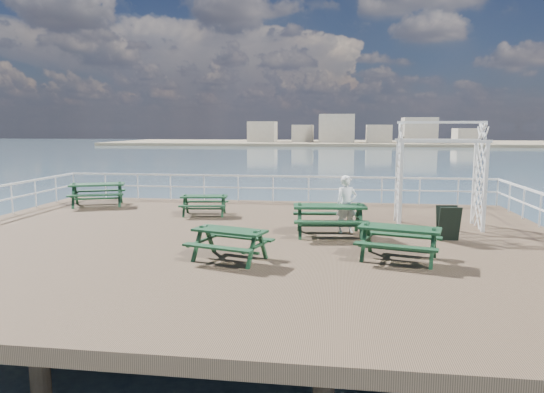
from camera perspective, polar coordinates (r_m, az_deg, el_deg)
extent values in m
cube|color=brown|center=(13.57, -3.77, -5.53)|extent=(18.00, 14.00, 0.30)
plane|color=#3C5466|center=(53.22, 4.91, 2.66)|extent=(300.00, 300.00, 0.00)
cube|color=tan|center=(148.50, 12.65, 6.14)|extent=(160.00, 40.00, 0.80)
cube|color=beige|center=(146.68, -1.08, 7.64)|extent=(8.00, 8.00, 6.00)
cube|color=beige|center=(145.31, 3.64, 7.43)|extent=(6.00, 8.00, 5.00)
cube|color=beige|center=(144.91, 7.63, 7.96)|extent=(10.00, 8.00, 8.00)
cube|color=beige|center=(145.37, 12.39, 7.25)|extent=(7.00, 8.00, 5.00)
cube|color=beige|center=(146.62, 16.73, 7.50)|extent=(9.00, 8.00, 7.00)
cube|color=beige|center=(149.17, 21.67, 6.70)|extent=(6.00, 8.00, 4.00)
cylinder|color=brown|center=(21.49, -20.68, -4.22)|extent=(0.36, 0.36, 2.10)
cylinder|color=brown|center=(19.54, 22.02, -5.49)|extent=(0.36, 0.36, 2.10)
cube|color=white|center=(20.04, 0.13, 2.40)|extent=(17.70, 0.07, 0.07)
cube|color=white|center=(20.10, 0.13, 0.98)|extent=(17.70, 0.05, 0.05)
cylinder|color=white|center=(23.01, -22.28, 1.28)|extent=(0.05, 0.05, 1.10)
cube|color=#13361E|center=(20.16, -19.89, 1.33)|extent=(2.18, 1.47, 0.07)
cube|color=#13361E|center=(20.86, -19.64, 0.65)|extent=(2.00, 1.00, 0.06)
cube|color=#13361E|center=(19.53, -20.06, 0.15)|extent=(2.00, 1.00, 0.06)
cube|color=#13361E|center=(20.31, -22.21, 0.27)|extent=(0.67, 1.56, 0.07)
cube|color=#13361E|center=(20.12, -17.44, 0.43)|extent=(0.67, 1.56, 0.07)
cube|color=#13361E|center=(20.65, -22.06, 0.24)|extent=(0.29, 0.58, 0.99)
cube|color=#13361E|center=(19.99, -22.35, -0.02)|extent=(0.29, 0.58, 0.99)
cube|color=#13361E|center=(20.46, -17.37, 0.39)|extent=(0.29, 0.58, 0.99)
cube|color=#13361E|center=(19.79, -17.50, 0.14)|extent=(0.29, 0.58, 0.99)
cube|color=#13361E|center=(20.22, -19.81, -0.22)|extent=(1.72, 0.74, 0.07)
cube|color=#13361E|center=(17.10, -7.99, 0.01)|extent=(1.67, 0.83, 0.05)
cube|color=#13361E|center=(17.66, -7.73, -0.58)|extent=(1.61, 0.44, 0.04)
cube|color=#13361E|center=(16.62, -8.22, -1.13)|extent=(1.61, 0.44, 0.04)
cube|color=#13361E|center=(17.25, -10.16, -0.90)|extent=(0.25, 1.29, 0.05)
cube|color=#13361E|center=(17.07, -5.75, -0.91)|extent=(0.25, 1.29, 0.05)
cube|color=#13361E|center=(17.52, -10.00, -0.91)|extent=(0.13, 0.46, 0.78)
cube|color=#13361E|center=(17.00, -10.31, -1.19)|extent=(0.13, 0.46, 0.78)
cube|color=#13361E|center=(17.33, -5.66, -0.92)|extent=(0.13, 0.46, 0.78)
cube|color=#13361E|center=(16.81, -5.84, -1.20)|extent=(0.13, 0.46, 0.78)
cube|color=#13361E|center=(17.17, -7.96, -1.43)|extent=(1.42, 0.26, 0.05)
cube|color=#13361E|center=(13.82, 6.78, -1.16)|extent=(2.10, 1.00, 0.07)
cube|color=#13361E|center=(14.54, 6.53, -2.00)|extent=(2.05, 0.50, 0.06)
cube|color=#13361E|center=(13.22, 7.02, -3.03)|extent=(2.05, 0.50, 0.06)
cube|color=#13361E|center=(13.84, 3.26, -2.57)|extent=(0.26, 1.63, 0.07)
cube|color=#13361E|center=(13.99, 10.21, -2.58)|extent=(0.26, 1.63, 0.07)
cube|color=#13361E|center=(14.18, 3.23, -2.54)|extent=(0.15, 0.59, 0.99)
cube|color=#13361E|center=(13.51, 3.30, -3.08)|extent=(0.15, 0.59, 0.99)
cube|color=#13361E|center=(14.32, 10.01, -2.55)|extent=(0.15, 0.59, 0.99)
cube|color=#13361E|center=(13.67, 10.42, -3.07)|extent=(0.15, 0.59, 0.99)
cube|color=#13361E|center=(13.92, 6.74, -3.40)|extent=(1.80, 0.28, 0.07)
cube|color=#13361E|center=(11.22, -5.02, -4.02)|extent=(1.81, 1.12, 0.06)
cube|color=#13361E|center=(11.76, -3.64, -4.80)|extent=(1.69, 0.71, 0.05)
cube|color=#13361E|center=(10.80, -6.48, -6.00)|extent=(1.69, 0.71, 0.05)
cube|color=#13361E|center=(11.64, -8.04, -5.10)|extent=(0.46, 1.33, 0.06)
cube|color=#13361E|center=(10.96, -1.76, -5.85)|extent=(0.46, 1.33, 0.06)
cube|color=#13361E|center=(11.88, -7.30, -5.04)|extent=(0.21, 0.49, 0.82)
cube|color=#13361E|center=(11.42, -8.80, -5.61)|extent=(0.21, 0.49, 0.82)
cube|color=#13361E|center=(11.22, -1.12, -5.76)|extent=(0.21, 0.49, 0.82)
cube|color=#13361E|center=(10.73, -2.43, -6.42)|extent=(0.21, 0.49, 0.82)
cube|color=#13361E|center=(11.32, -4.99, -6.30)|extent=(1.46, 0.50, 0.06)
cube|color=#13361E|center=(11.56, 14.78, -3.65)|extent=(1.94, 1.15, 0.06)
cube|color=#13361E|center=(12.20, 15.12, -4.44)|extent=(1.82, 0.71, 0.05)
cube|color=#13361E|center=(11.03, 14.29, -5.74)|extent=(1.82, 0.71, 0.05)
cube|color=#13361E|center=(11.74, 11.05, -4.90)|extent=(0.45, 1.44, 0.06)
cube|color=#13361E|center=(11.55, 18.46, -5.39)|extent=(0.45, 1.44, 0.06)
cube|color=#13361E|center=(12.04, 11.34, -4.83)|extent=(0.21, 0.52, 0.88)
cube|color=#13361E|center=(11.47, 10.74, -5.47)|extent=(0.21, 0.52, 0.88)
cube|color=#13361E|center=(11.86, 18.56, -5.30)|extent=(0.21, 0.52, 0.88)
cube|color=#13361E|center=(11.27, 18.33, -5.99)|extent=(0.21, 0.52, 0.88)
cube|color=#13361E|center=(11.66, 14.69, -6.03)|extent=(1.58, 0.49, 0.06)
cube|color=white|center=(14.98, 14.90, 1.16)|extent=(0.10, 0.10, 2.61)
cube|color=white|center=(16.27, 14.48, 1.71)|extent=(0.10, 0.10, 2.61)
cube|color=white|center=(15.39, 23.80, 0.92)|extent=(0.10, 0.10, 2.61)
cube|color=white|center=(16.65, 22.70, 1.47)|extent=(0.10, 0.10, 2.61)
cube|color=white|center=(15.04, 19.65, 6.14)|extent=(2.61, 0.16, 0.09)
cube|color=white|center=(16.33, 18.85, 6.30)|extent=(2.61, 0.16, 0.09)
cube|color=white|center=(15.68, 19.33, 8.24)|extent=(2.61, 0.15, 0.08)
cube|color=black|center=(13.90, 20.14, -3.09)|extent=(0.60, 0.30, 0.96)
cube|color=black|center=(14.08, 19.90, -2.94)|extent=(0.60, 0.30, 0.96)
imported|color=white|center=(14.22, 8.75, -0.91)|extent=(0.71, 0.57, 1.68)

